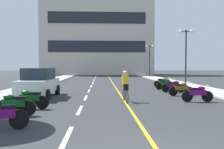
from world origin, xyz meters
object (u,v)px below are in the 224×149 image
Objects in this scene: street_lamp_mid at (186,45)px; cyclist_rider at (125,86)px; motorcycle_2 at (30,99)px; motorcycle_7 at (163,82)px; street_lamp_far at (150,54)px; motorcycle_6 at (165,84)px; motorcycle_5 at (173,86)px; motorcycle_3 at (198,93)px; motorcycle_1 at (14,104)px; parked_car_near at (39,83)px; motorcycle_4 at (181,89)px.

cyclist_rider is at bearing -124.82° from street_lamp_mid.
motorcycle_2 and motorcycle_7 have the same top height.
street_lamp_far is 21.05m from motorcycle_6.
motorcycle_6 is at bearing -130.50° from street_lamp_mid.
motorcycle_7 is at bearing -150.08° from street_lamp_mid.
street_lamp_mid is 3.02× the size of cyclist_rider.
street_lamp_mid is 3.14× the size of motorcycle_5.
motorcycle_3 is (-3.04, -10.23, -3.53)m from street_lamp_mid.
street_lamp_far is 19.11m from motorcycle_7.
motorcycle_2 is 1.01× the size of motorcycle_6.
street_lamp_mid reaches higher than motorcycle_1.
parked_car_near reaches higher than motorcycle_2.
motorcycle_7 is (0.34, 4.13, 0.00)m from motorcycle_5.
motorcycle_5 is at bearing 47.41° from cyclist_rider.
street_lamp_mid reaches higher than motorcycle_5.
street_lamp_mid is 1.00× the size of street_lamp_far.
street_lamp_mid is 3.14× the size of motorcycle_2.
street_lamp_far is at bearing 83.73° from motorcycle_3.
motorcycle_2 is 1.00× the size of motorcycle_3.
street_lamp_far is at bearing 82.13° from motorcycle_7.
motorcycle_6 is (8.54, 8.47, 0.00)m from motorcycle_2.
motorcycle_2 is at bearing -133.93° from street_lamp_mid.
motorcycle_3 is at bearing -3.75° from cyclist_rider.
street_lamp_far reaches higher than motorcycle_5.
motorcycle_4 is at bearing -93.98° from motorcycle_7.
motorcycle_6 is 7.66m from cyclist_rider.
street_lamp_mid is at bearing 29.92° from motorcycle_7.
parked_car_near is at bearing 158.27° from cyclist_rider.
motorcycle_4 is (9.09, 0.34, -0.44)m from parked_car_near.
cyclist_rider is at bearing -132.59° from motorcycle_5.
motorcycle_4 is (-2.99, -24.67, -3.53)m from street_lamp_far.
motorcycle_4 is 6.09m from motorcycle_7.
motorcycle_5 is at bearing -94.65° from motorcycle_7.
cyclist_rider is (-3.99, -4.34, 0.41)m from motorcycle_5.
street_lamp_far is 1.26× the size of parked_car_near.
motorcycle_1 is 11.69m from motorcycle_5.
motorcycle_6 is (0.08, 4.12, 0.00)m from motorcycle_4.
street_lamp_far is 3.01× the size of cyclist_rider.
motorcycle_3 is 1.00× the size of motorcycle_4.
motorcycle_1 is 1.00× the size of motorcycle_4.
motorcycle_4 is 1.01× the size of motorcycle_6.
motorcycle_1 is 10.43m from motorcycle_4.
motorcycle_5 is (9.17, 2.28, -0.44)m from parked_car_near.
motorcycle_4 is at bearing 31.56° from cyclist_rider.
motorcycle_1 is 1.00× the size of motorcycle_2.
motorcycle_4 is (-3.03, -7.57, -3.53)m from street_lamp_mid.
motorcycle_1 is at bearing -110.88° from street_lamp_far.
parked_car_near is (-12.12, -7.91, -3.09)m from street_lamp_mid.
motorcycle_2 is at bearing -156.82° from cyclist_rider.
street_lamp_mid reaches higher than cyclist_rider.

